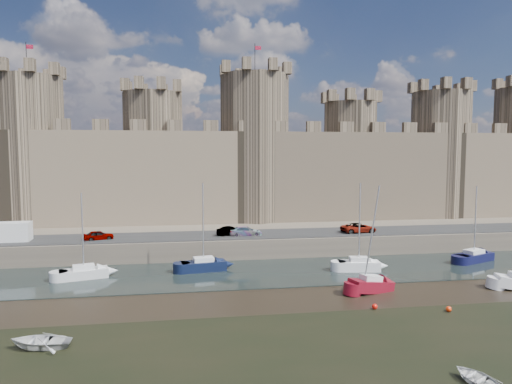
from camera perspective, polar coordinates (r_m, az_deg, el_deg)
The scene contains 19 objects.
ground at distance 29.45m, azimuth 10.83°, elevation -21.86°, with size 160.00×160.00×0.00m, color black.
water_channel at distance 51.28m, azimuth 1.69°, elevation -10.01°, with size 160.00×12.00×0.08m, color black.
quay at distance 86.05m, azimuth -2.65°, elevation -3.12°, with size 160.00×60.00×2.50m, color #4C443A.
road at distance 60.37m, azimuth -0.02°, elevation -5.30°, with size 160.00×7.00×0.10m, color black.
castle at distance 73.24m, azimuth -2.18°, elevation 3.67°, with size 108.50×11.00×29.00m.
car_0 at distance 59.69m, azimuth -19.06°, elevation -5.14°, with size 1.43×3.55×1.21m, color gray.
car_1 at distance 59.24m, azimuth -3.14°, elevation -4.94°, with size 1.31×3.75×1.23m, color gray.
car_2 at distance 59.31m, azimuth -1.33°, elevation -4.92°, with size 1.73×4.27×1.24m, color gray.
car_3 at distance 63.04m, azimuth 12.71°, elevation -4.41°, with size 2.21×4.80×1.33m, color gray.
van at distance 62.83m, azimuth -28.77°, elevation -4.44°, with size 5.47×2.19×2.39m, color silver.
sailboat_0 at distance 51.89m, azimuth -20.72°, elevation -9.36°, with size 5.16×3.06×9.05m.
sailboat_1 at distance 51.94m, azimuth -6.58°, elevation -9.00°, with size 5.13×2.58×9.83m.
sailboat_2 at distance 52.93m, azimuth 12.72°, elevation -8.81°, with size 4.78×2.44×9.85m.
sailboat_3 at distance 61.94m, azimuth 25.58°, elevation -7.23°, with size 5.63×3.84×9.20m.
sailboat_4 at distance 45.70m, azimuth 14.17°, elevation -11.10°, with size 4.67×2.88×10.21m.
dinghy_2 at distance 30.97m, azimuth 25.95°, elevation -20.30°, with size 1.96×0.57×2.75m, color beige.
dinghy_6 at distance 35.69m, azimuth -25.29°, elevation -16.63°, with size 2.77×0.80×3.87m, color silver.
buoy_1 at distance 41.08m, azimuth 14.62°, elevation -13.69°, with size 0.47×0.47×0.47m, color red.
buoy_3 at distance 42.44m, azimuth 22.95°, elevation -13.32°, with size 0.47×0.47×0.47m, color #F1330A.
Camera 1 is at (-8.99, -24.74, 13.21)m, focal length 32.00 mm.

